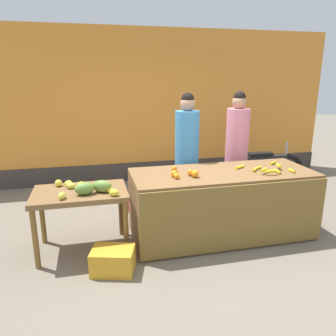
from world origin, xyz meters
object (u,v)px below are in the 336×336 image
object	(u,v)px
produce_crate	(113,260)
produce_sack	(140,206)
vendor_woman_blue_shirt	(187,156)
vendor_woman_pink_shirt	(236,152)
parked_motorcycle	(264,169)

from	to	relation	value
produce_crate	produce_sack	xyz separation A→B (m)	(0.47, 1.18, 0.11)
vendor_woman_blue_shirt	vendor_woman_pink_shirt	xyz separation A→B (m)	(0.81, 0.08, 0.00)
vendor_woman_pink_shirt	produce_sack	bearing A→B (deg)	-174.33
produce_sack	vendor_woman_pink_shirt	bearing A→B (deg)	5.67
vendor_woman_pink_shirt	produce_crate	distance (m)	2.52
vendor_woman_pink_shirt	produce_crate	world-z (taller)	vendor_woman_pink_shirt
produce_crate	produce_sack	world-z (taller)	produce_sack
vendor_woman_pink_shirt	produce_sack	world-z (taller)	vendor_woman_pink_shirt
vendor_woman_pink_shirt	produce_sack	xyz separation A→B (m)	(-1.52, -0.15, -0.67)
vendor_woman_blue_shirt	vendor_woman_pink_shirt	bearing A→B (deg)	5.87
parked_motorcycle	produce_sack	distance (m)	2.54
vendor_woman_blue_shirt	parked_motorcycle	size ratio (longest dim) A/B	1.13
vendor_woman_pink_shirt	parked_motorcycle	distance (m)	1.22
vendor_woman_pink_shirt	parked_motorcycle	bearing A→B (deg)	37.36
vendor_woman_pink_shirt	parked_motorcycle	size ratio (longest dim) A/B	1.13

